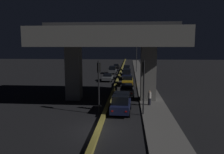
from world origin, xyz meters
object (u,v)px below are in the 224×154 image
traffic_light_right_of_median (144,78)px  car_grey_sixth (127,68)px  car_grey_lead_oncoming (108,77)px  car_dark_blue_fourth (127,74)px  street_lamp (135,54)px  pedestrian_on_sidewalk (149,98)px  car_dark_blue_lead (121,103)px  car_grey_second (127,89)px  car_taxi_yellow_third (128,80)px  car_black_third_oncoming (116,66)px  traffic_light_left_of_median (99,78)px  motorcycle_white_filtering_mid (116,90)px  car_grey_fifth (127,72)px  motorcycle_red_filtering_near (115,101)px  car_grey_second_oncoming (113,70)px

traffic_light_right_of_median → car_grey_sixth: size_ratio=1.13×
car_grey_lead_oncoming → car_dark_blue_fourth: bearing=127.7°
street_lamp → pedestrian_on_sidewalk: size_ratio=4.95×
car_dark_blue_lead → car_grey_lead_oncoming: car_dark_blue_lead is taller
car_grey_second → car_grey_sixth: 30.36m
car_dark_blue_lead → car_taxi_yellow_third: bearing=0.8°
traffic_light_right_of_median → street_lamp: (0.05, 35.43, 1.11)m
car_black_third_oncoming → traffic_light_left_of_median: bearing=2.5°
car_black_third_oncoming → motorcycle_white_filtering_mid: size_ratio=2.69×
traffic_light_right_of_median → car_taxi_yellow_third: size_ratio=1.10×
car_grey_fifth → motorcycle_red_filtering_near: (-0.85, -27.64, -0.12)m
traffic_light_right_of_median → car_grey_second_oncoming: size_ratio=1.22×
car_dark_blue_fourth → street_lamp: bearing=-10.0°
car_grey_sixth → pedestrian_on_sidewalk: pedestrian_on_sidewalk is taller
car_dark_blue_lead → car_grey_sixth: 38.34m
street_lamp → car_dark_blue_fourth: 12.36m
car_grey_second_oncoming → motorcycle_white_filtering_mid: bearing=5.4°
car_grey_second → car_black_third_oncoming: size_ratio=0.96×
pedestrian_on_sidewalk → car_grey_second_oncoming: bearing=102.2°
car_grey_fifth → pedestrian_on_sidewalk: (2.96, -27.29, 0.20)m
car_dark_blue_lead → car_grey_second_oncoming: 32.60m
car_dark_blue_fourth → car_grey_sixth: bearing=0.7°
car_dark_blue_fourth → traffic_light_right_of_median: bearing=-175.6°
car_taxi_yellow_third → car_grey_sixth: (-0.47, 22.10, 0.04)m
car_grey_second_oncoming → car_black_third_oncoming: bearing=178.8°
car_dark_blue_fourth → car_taxi_yellow_third: bearing=-178.2°
street_lamp → car_grey_fifth: (-2.13, -4.84, -3.97)m
car_grey_lead_oncoming → motorcycle_white_filtering_mid: motorcycle_white_filtering_mid is taller
car_grey_second_oncoming → car_grey_lead_oncoming: bearing=-0.3°
car_taxi_yellow_third → motorcycle_red_filtering_near: (-1.23, -13.86, -0.16)m
car_dark_blue_lead → car_grey_second_oncoming: car_dark_blue_lead is taller
traffic_light_right_of_median → car_black_third_oncoming: 45.61m
pedestrian_on_sidewalk → motorcycle_red_filtering_near: bearing=-174.8°
traffic_light_right_of_median → car_black_third_oncoming: size_ratio=1.11×
traffic_light_left_of_median → car_dark_blue_lead: bearing=15.0°
car_grey_fifth → motorcycle_white_filtering_mid: (-1.10, -21.71, -0.11)m
car_grey_second_oncoming → motorcycle_white_filtering_mid: size_ratio=2.46×
car_black_third_oncoming → traffic_light_right_of_median: bearing=7.9°
traffic_light_right_of_median → car_taxi_yellow_third: bearing=95.8°
pedestrian_on_sidewalk → car_grey_fifth: bearing=96.2°
traffic_light_left_of_median → car_dark_blue_lead: size_ratio=1.26×
car_grey_sixth → car_grey_second_oncoming: 6.82m
car_taxi_yellow_third → car_grey_sixth: bearing=0.7°
car_grey_second → car_dark_blue_fourth: car_dark_blue_fourth is taller
car_grey_second → motorcycle_red_filtering_near: size_ratio=2.47×
car_grey_lead_oncoming → car_black_third_oncoming: size_ratio=0.89×
traffic_light_left_of_median → car_black_third_oncoming: (-1.10, 45.19, -2.86)m
car_dark_blue_lead → car_grey_second: car_dark_blue_lead is taller
traffic_light_right_of_median → pedestrian_on_sidewalk: (0.88, 3.29, -2.67)m
motorcycle_red_filtering_near → car_grey_fifth: bearing=-6.0°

